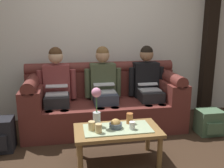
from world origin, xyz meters
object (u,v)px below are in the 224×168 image
cup_near_right (99,128)px  backpack_right (209,122)px  person_left (57,87)px  person_middle (104,85)px  cup_near_left (132,125)px  couch (104,103)px  person_right (148,83)px  coffee_table (117,133)px  snack_bowl (116,125)px  cup_far_left (130,118)px  flower_vase (97,106)px  cup_far_center (92,126)px

cup_near_right → backpack_right: size_ratio=0.29×
backpack_right → person_left: bearing=165.8°
person_middle → cup_near_left: person_middle is taller
person_left → cup_near_left: person_left is taller
couch → person_left: (-0.68, -0.00, 0.29)m
cup_near_left → person_right: bearing=64.3°
coffee_table → snack_bowl: size_ratio=6.79×
person_left → cup_near_right: person_left is taller
coffee_table → cup_far_left: 0.23m
coffee_table → person_right: bearing=56.8°
snack_bowl → backpack_right: snack_bowl is taller
snack_bowl → person_left: bearing=122.5°
couch → backpack_right: (1.44, -0.54, -0.20)m
coffee_table → cup_near_left: 0.19m
person_right → backpack_right: 1.05m
cup_near_right → coffee_table: bearing=21.7°
person_right → snack_bowl: bearing=-124.0°
person_right → coffee_table: (-0.68, -1.05, -0.31)m
person_left → cup_far_left: person_left is taller
person_middle → flower_vase: person_middle is taller
backpack_right → coffee_table: bearing=-160.6°
cup_near_right → cup_far_left: 0.43m
coffee_table → cup_far_left: (0.17, 0.11, 0.12)m
cup_far_center → backpack_right: size_ratio=0.28×
person_middle → cup_near_left: (0.15, -1.10, -0.20)m
flower_vase → cup_far_left: (0.38, 0.02, -0.18)m
flower_vase → person_left: bearing=115.9°
person_left → cup_near_right: size_ratio=12.23×
person_left → cup_near_right: bearing=-67.8°
person_left → person_right: (1.37, 0.00, -0.00)m
cup_far_center → cup_far_left: cup_far_left is taller
person_middle → cup_near_right: bearing=-101.0°
person_right → cup_far_center: (-0.97, -1.05, -0.20)m
snack_bowl → cup_near_right: (-0.20, -0.09, 0.01)m
coffee_table → cup_near_right: size_ratio=9.56×
flower_vase → cup_near_right: flower_vase is taller
snack_bowl → backpack_right: 1.57m
flower_vase → cup_far_center: flower_vase is taller
person_right → cup_far_left: (-0.52, -0.94, -0.19)m
coffee_table → flower_vase: size_ratio=2.13×
cup_far_center → flower_vase: bearing=54.7°
person_right → cup_near_left: person_right is taller
flower_vase → cup_near_right: bearing=-90.7°
snack_bowl → cup_far_center: (-0.27, -0.01, 0.01)m
person_right → backpack_right: bearing=-35.4°
cup_far_center → cup_near_left: bearing=-6.9°
snack_bowl → couch: bearing=88.9°
person_right → backpack_right: person_right is taller
person_right → cup_far_center: size_ratio=12.40×
person_left → couch: bearing=0.3°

